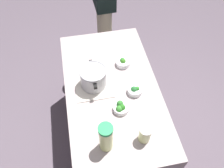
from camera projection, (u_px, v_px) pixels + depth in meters
ground_plane at (112, 135)px, 2.58m from camera, size 8.00×8.00×0.00m
counter_slab at (112, 115)px, 2.24m from camera, size 1.36×0.74×0.85m
dish_cloth at (94, 84)px, 1.92m from camera, size 0.31×0.30×0.01m
cooking_pot at (93, 77)px, 1.85m from camera, size 0.28×0.21×0.17m
lemonade_pitcher at (106, 137)px, 1.51m from camera, size 0.09×0.09×0.25m
mason_jar at (145, 134)px, 1.59m from camera, size 0.08×0.08×0.14m
broccoli_bowl_front at (121, 108)px, 1.76m from camera, size 0.12×0.12×0.08m
broccoli_bowl_center at (123, 62)px, 2.04m from camera, size 0.12×0.12×0.07m
broccoli_bowl_back at (135, 90)px, 1.86m from camera, size 0.12×0.12×0.07m
person_cook at (103, 1)px, 2.50m from camera, size 0.50×0.21×1.68m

